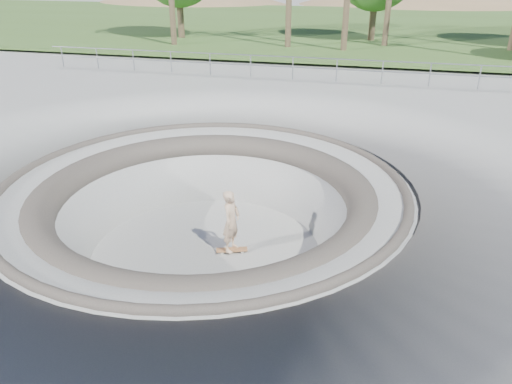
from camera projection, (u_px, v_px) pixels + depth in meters
The scene contains 7 objects.
ground at pixel (204, 185), 12.56m from camera, with size 180.00×180.00×0.00m, color #9A9995.
skate_bowl at pixel (207, 247), 13.33m from camera, with size 14.00×14.00×4.10m.
grass_strip at pixel (341, 25), 42.33m from camera, with size 180.00×36.00×0.12m.
distant_hills at pixel (384, 64), 64.87m from camera, with size 103.20×45.00×28.60m.
safety_railing at pixel (293, 68), 22.81m from camera, with size 25.00×0.06×1.03m.
skateboard at pixel (232, 250), 13.21m from camera, with size 0.85×0.49×0.08m.
skater at pixel (231, 221), 12.85m from camera, with size 0.62×0.40×1.69m, color tan.
Camera 1 is at (4.15, -10.78, 5.11)m, focal length 35.00 mm.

